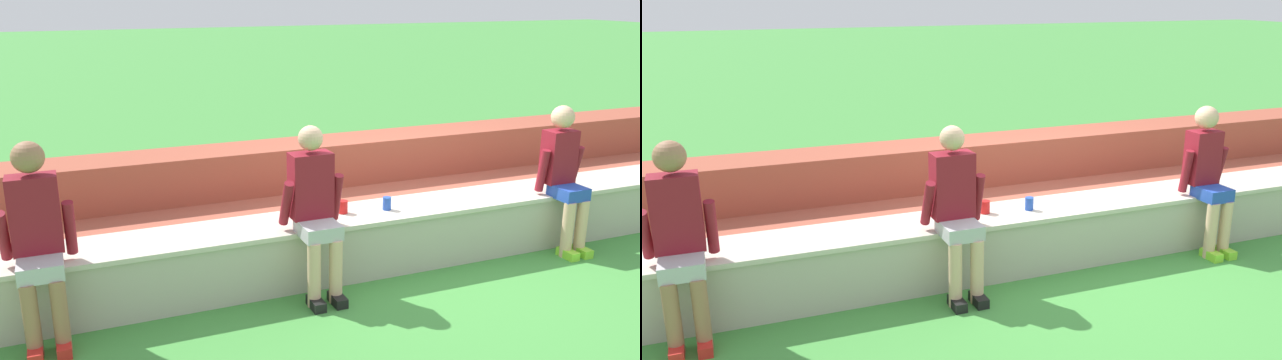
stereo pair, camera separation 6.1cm
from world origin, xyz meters
The scene contains 8 objects.
ground_plane centered at (0.00, 0.00, 0.00)m, with size 80.00×80.00×0.00m, color #428E3D.
stone_seating_wall centered at (0.00, 0.28, 0.29)m, with size 9.34×0.61×0.55m.
brick_bleachers centered at (0.00, 1.39, 0.39)m, with size 11.47×1.18×0.93m.
person_far_left centered at (-3.30, 0.02, 0.80)m, with size 0.52×0.58×1.47m.
person_left_of_center centered at (-1.21, -0.03, 0.77)m, with size 0.52×0.57×1.43m.
person_center centered at (1.41, 0.01, 0.77)m, with size 0.48×0.56×1.42m.
plastic_cup_right_end centered at (-0.39, 0.26, 0.61)m, with size 0.08×0.08×0.12m, color blue.
plastic_cup_left_end centered at (-0.80, 0.32, 0.61)m, with size 0.09×0.09×0.12m, color red.
Camera 1 is at (-3.08, -4.74, 2.48)m, focal length 36.75 mm.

